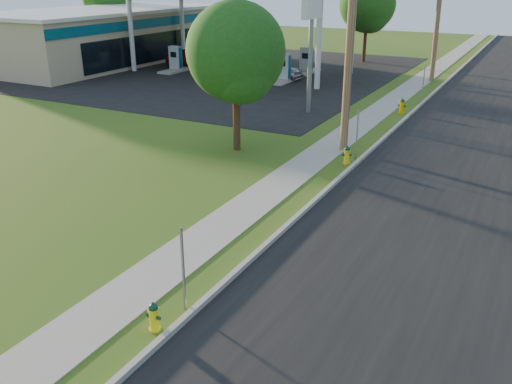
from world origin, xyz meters
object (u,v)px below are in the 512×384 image
fuel_pump_sw (205,56)px  car_red (200,58)px  fuel_pump_nw (176,62)px  fuel_pump_se (306,63)px  utility_pole_far (439,8)px  tree_lot (368,6)px  utility_pole_mid (351,28)px  hydrant_far (402,106)px  hydrant_near (154,317)px  tree_verge (237,56)px  car_silver (276,69)px  hydrant_mid (347,155)px  price_pylon (312,5)px  fuel_pump_ne (283,71)px

fuel_pump_sw → car_red: fuel_pump_sw is taller
fuel_pump_nw → fuel_pump_se: 9.85m
utility_pole_far → tree_lot: bearing=136.2°
utility_pole_mid → car_red: bearing=138.1°
fuel_pump_sw → hydrant_far: size_ratio=3.99×
utility_pole_mid → hydrant_near: bearing=-87.0°
fuel_pump_nw → hydrant_near: 32.55m
tree_verge → car_silver: size_ratio=1.52×
utility_pole_mid → fuel_pump_se: utility_pole_mid is taller
utility_pole_mid → hydrant_near: 14.48m
tree_verge → hydrant_mid: (4.61, 0.44, -3.51)m
hydrant_mid → car_silver: 18.75m
fuel_pump_nw → car_red: fuel_pump_nw is taller
fuel_pump_sw → utility_pole_far: bearing=3.2°
fuel_pump_se → car_silver: 3.33m
car_red → hydrant_near: bearing=-163.4°
utility_pole_far → fuel_pump_nw: size_ratio=2.97×
price_pylon → car_silver: bearing=125.7°
utility_pole_far → price_pylon: (-3.90, -12.50, 0.63)m
fuel_pump_nw → car_silver: 8.06m
fuel_pump_ne → hydrant_near: bearing=-70.2°
utility_pole_mid → fuel_pump_sw: utility_pole_mid is taller
utility_pole_far → fuel_pump_ne: (-8.90, -5.00, -4.08)m
tree_lot → price_pylon: bearing=-81.5°
fuel_pump_sw → hydrant_near: bearing=-58.8°
car_red → tree_verge: bearing=-157.7°
price_pylon → car_silver: size_ratio=1.74×
fuel_pump_sw → fuel_pump_se: bearing=0.0°
tree_verge → hydrant_near: (4.61, -11.61, -3.55)m
fuel_pump_ne → hydrant_mid: 17.53m
fuel_pump_se → tree_lot: (2.17, 7.46, 3.75)m
utility_pole_far → car_silver: (-9.88, -4.18, -4.13)m
fuel_pump_sw → tree_lot: 13.95m
price_pylon → hydrant_mid: (4.61, -7.15, -5.08)m
fuel_pump_sw → hydrant_mid: size_ratio=4.38×
utility_pole_mid → car_red: utility_pole_mid is taller
utility_pole_mid → car_red: 23.84m
fuel_pump_sw → hydrant_far: 20.68m
hydrant_far → car_red: (-18.02, 8.01, 0.34)m
fuel_pump_nw → car_red: bearing=80.8°
car_silver → fuel_pump_ne: bearing=-128.1°
hydrant_near → utility_pole_far: bearing=91.3°
fuel_pump_sw → car_red: size_ratio=0.60×
fuel_pump_se → hydrant_mid: (9.61, -18.65, -0.36)m
tree_verge → fuel_pump_ne: bearing=108.3°
tree_verge → fuel_pump_nw: bearing=132.8°
tree_lot → car_red: (-10.74, -8.79, -3.73)m
fuel_pump_se → fuel_pump_sw: bearing=180.0°
tree_lot → hydrant_near: 39.10m
tree_verge → tree_lot: bearing=96.1°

